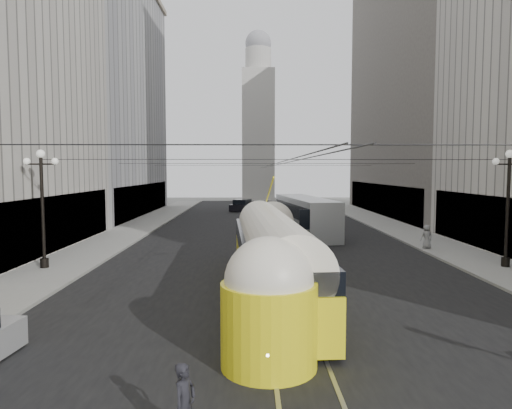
{
  "coord_description": "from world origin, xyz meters",
  "views": [
    {
      "loc": [
        -1.38,
        -6.55,
        5.41
      ],
      "look_at": [
        -1.16,
        13.08,
        3.94
      ],
      "focal_mm": 32.0,
      "sensor_mm": 36.0,
      "label": 1
    }
  ],
  "objects_px": {
    "pedestrian_crossing_a": "(185,404)",
    "city_bus": "(305,214)",
    "pedestrian_sidewalk_right": "(427,237)",
    "streetcar": "(272,255)"
  },
  "relations": [
    {
      "from": "pedestrian_crossing_a",
      "to": "city_bus",
      "type": "bearing_deg",
      "value": 14.56
    },
    {
      "from": "pedestrian_crossing_a",
      "to": "pedestrian_sidewalk_right",
      "type": "xyz_separation_m",
      "value": [
        13.18,
        21.75,
        0.13
      ]
    },
    {
      "from": "city_bus",
      "to": "streetcar",
      "type": "bearing_deg",
      "value": -101.03
    },
    {
      "from": "city_bus",
      "to": "pedestrian_crossing_a",
      "type": "distance_m",
      "value": 30.2
    },
    {
      "from": "streetcar",
      "to": "pedestrian_crossing_a",
      "type": "distance_m",
      "value": 10.88
    },
    {
      "from": "city_bus",
      "to": "pedestrian_crossing_a",
      "type": "relative_size",
      "value": 7.6
    },
    {
      "from": "city_bus",
      "to": "pedestrian_sidewalk_right",
      "type": "height_order",
      "value": "city_bus"
    },
    {
      "from": "streetcar",
      "to": "pedestrian_sidewalk_right",
      "type": "relative_size",
      "value": 10.37
    },
    {
      "from": "streetcar",
      "to": "pedestrian_crossing_a",
      "type": "relative_size",
      "value": 10.1
    },
    {
      "from": "city_bus",
      "to": "pedestrian_crossing_a",
      "type": "xyz_separation_m",
      "value": [
        -5.89,
        -29.61,
        -0.88
      ]
    }
  ]
}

